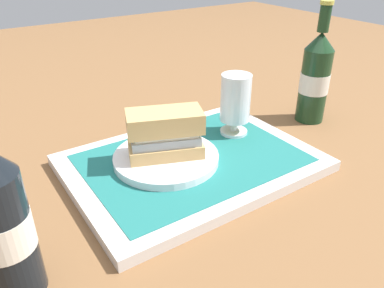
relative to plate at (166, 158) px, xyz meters
The scene contains 8 objects.
ground_plane 0.06m from the plate, 18.97° to the right, with size 3.00×3.00×0.00m, color brown.
tray 0.05m from the plate, 18.97° to the right, with size 0.44×0.32×0.02m, color silver.
placemat 0.05m from the plate, 18.97° to the right, with size 0.38×0.27×0.00m, color #1E6B66.
plate is the anchor object (origin of this frame).
sandwich 0.05m from the plate, 21.46° to the right, with size 0.14×0.11×0.08m.
beer_glass 0.19m from the plate, ahead, with size 0.06×0.06×0.12m.
beer_bottle 0.40m from the plate, ahead, with size 0.07×0.07×0.27m.
second_bottle 0.32m from the plate, 155.38° to the right, with size 0.07×0.07×0.27m.
Camera 1 is at (-0.34, -0.50, 0.38)m, focal length 35.56 mm.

